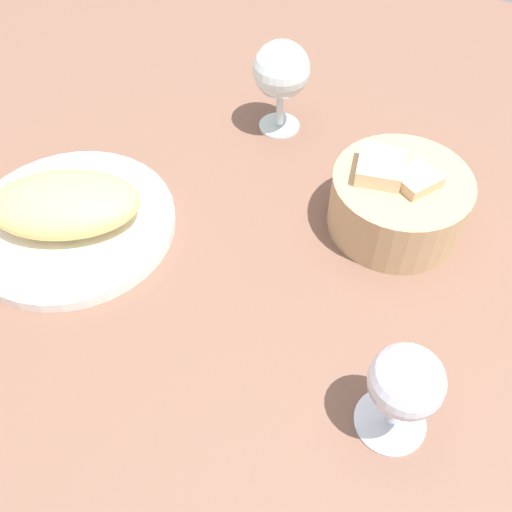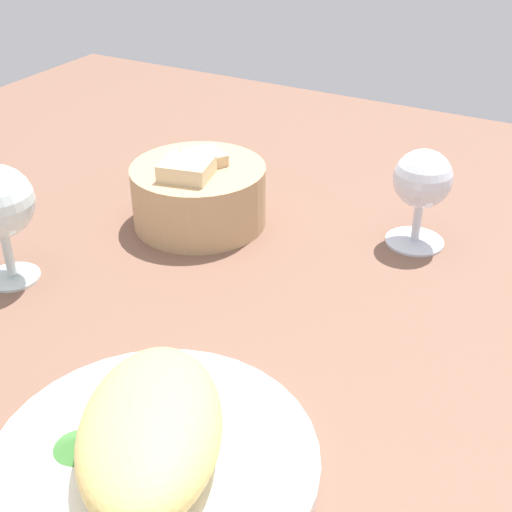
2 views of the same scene
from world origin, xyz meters
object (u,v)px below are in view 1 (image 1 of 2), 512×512
(plate, at_px, (72,224))
(wine_glass_far, at_px, (281,73))
(wine_glass_near, at_px, (405,386))
(bread_basket, at_px, (397,200))

(plate, relative_size, wine_glass_far, 1.91)
(plate, relative_size, wine_glass_near, 2.17)
(bread_basket, height_order, wine_glass_near, wine_glass_near)
(plate, relative_size, bread_basket, 1.55)
(bread_basket, xyz_separation_m, wine_glass_near, (0.08, -0.25, 0.03))
(wine_glass_near, xyz_separation_m, wine_glass_far, (-0.28, 0.35, 0.01))
(plate, height_order, wine_glass_far, wine_glass_far)
(plate, distance_m, wine_glass_near, 0.43)
(bread_basket, bearing_deg, wine_glass_near, -72.13)
(plate, xyz_separation_m, bread_basket, (0.34, 0.18, 0.03))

